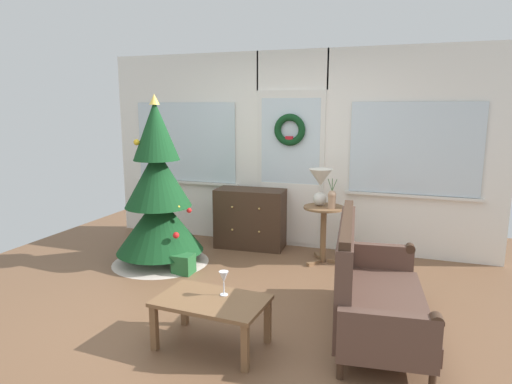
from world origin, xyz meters
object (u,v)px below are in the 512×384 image
(christmas_tree, at_px, (158,201))
(coffee_table, at_px, (212,306))
(settee_sofa, at_px, (368,287))
(side_table, at_px, (324,223))
(gift_box, at_px, (184,264))
(flower_vase, at_px, (332,198))
(dresser_cabinet, at_px, (250,218))
(table_lamp, at_px, (320,182))
(wine_glass, at_px, (224,278))

(christmas_tree, relative_size, coffee_table, 2.29)
(christmas_tree, height_order, settee_sofa, christmas_tree)
(side_table, bearing_deg, gift_box, -147.27)
(side_table, height_order, flower_vase, flower_vase)
(settee_sofa, relative_size, gift_box, 7.68)
(dresser_cabinet, xyz_separation_m, flower_vase, (1.12, -0.33, 0.41))
(side_table, bearing_deg, table_lamp, 146.31)
(dresser_cabinet, height_order, settee_sofa, settee_sofa)
(flower_vase, distance_m, coffee_table, 2.26)
(side_table, xyz_separation_m, gift_box, (-1.40, -0.90, -0.38))
(coffee_table, bearing_deg, flower_vase, 75.94)
(christmas_tree, relative_size, flower_vase, 5.67)
(christmas_tree, distance_m, flower_vase, 2.03)
(table_lamp, xyz_separation_m, flower_vase, (0.16, -0.10, -0.17))
(side_table, relative_size, coffee_table, 0.79)
(side_table, relative_size, flower_vase, 1.95)
(dresser_cabinet, distance_m, table_lamp, 1.15)
(wine_glass, distance_m, gift_box, 1.64)
(christmas_tree, bearing_deg, dresser_cabinet, 48.89)
(table_lamp, relative_size, coffee_table, 0.51)
(flower_vase, distance_m, wine_glass, 2.12)
(wine_glass, bearing_deg, gift_box, 130.18)
(wine_glass, relative_size, gift_box, 0.89)
(gift_box, bearing_deg, settee_sofa, -17.35)
(dresser_cabinet, height_order, flower_vase, flower_vase)
(coffee_table, bearing_deg, side_table, 78.78)
(flower_vase, xyz_separation_m, coffee_table, (-0.54, -2.15, -0.47))
(wine_glass, bearing_deg, flower_vase, 76.94)
(flower_vase, relative_size, wine_glass, 1.79)
(table_lamp, distance_m, flower_vase, 0.25)
(dresser_cabinet, xyz_separation_m, gift_box, (-0.37, -1.16, -0.28))
(christmas_tree, distance_m, dresser_cabinet, 1.28)
(table_lamp, relative_size, wine_glass, 2.26)
(settee_sofa, height_order, wine_glass, settee_sofa)
(side_table, bearing_deg, dresser_cabinet, 165.46)
(christmas_tree, xyz_separation_m, table_lamp, (1.77, 0.70, 0.22))
(side_table, distance_m, flower_vase, 0.33)
(wine_glass, bearing_deg, table_lamp, 81.65)
(flower_vase, xyz_separation_m, wine_glass, (-0.48, -2.05, -0.27))
(dresser_cabinet, distance_m, side_table, 1.06)
(table_lamp, height_order, wine_glass, table_lamp)
(side_table, bearing_deg, settee_sofa, -66.41)
(settee_sofa, relative_size, table_lamp, 3.82)
(flower_vase, height_order, gift_box, flower_vase)
(coffee_table, bearing_deg, gift_box, 126.23)
(settee_sofa, bearing_deg, christmas_tree, 160.61)
(dresser_cabinet, distance_m, settee_sofa, 2.48)
(settee_sofa, height_order, coffee_table, settee_sofa)
(gift_box, bearing_deg, side_table, 32.73)
(side_table, distance_m, gift_box, 1.70)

